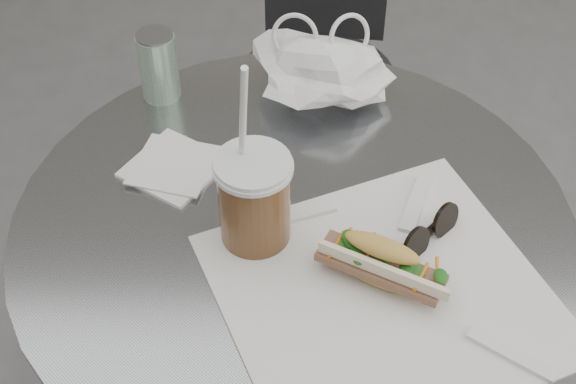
{
  "coord_description": "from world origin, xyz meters",
  "views": [
    {
      "loc": [
        -0.0,
        -0.53,
        1.53
      ],
      "look_at": [
        -0.01,
        0.2,
        0.79
      ],
      "focal_mm": 50.0,
      "sensor_mm": 36.0,
      "label": 1
    }
  ],
  "objects_px": {
    "iced_coffee": "(254,199)",
    "sunglasses": "(429,233)",
    "chair_far": "(317,110)",
    "drink_can": "(158,66)",
    "banh_mi": "(381,263)",
    "cafe_table": "(292,335)"
  },
  "relations": [
    {
      "from": "banh_mi",
      "to": "iced_coffee",
      "type": "distance_m",
      "value": 0.18
    },
    {
      "from": "sunglasses",
      "to": "iced_coffee",
      "type": "bearing_deg",
      "value": 132.7
    },
    {
      "from": "chair_far",
      "to": "sunglasses",
      "type": "xyz_separation_m",
      "value": [
        0.12,
        -0.8,
        0.45
      ]
    },
    {
      "from": "sunglasses",
      "to": "drink_can",
      "type": "distance_m",
      "value": 0.49
    },
    {
      "from": "cafe_table",
      "to": "banh_mi",
      "type": "distance_m",
      "value": 0.34
    },
    {
      "from": "chair_far",
      "to": "drink_can",
      "type": "xyz_separation_m",
      "value": [
        -0.26,
        -0.49,
        0.49
      ]
    },
    {
      "from": "iced_coffee",
      "to": "sunglasses",
      "type": "relative_size",
      "value": 3.17
    },
    {
      "from": "cafe_table",
      "to": "iced_coffee",
      "type": "xyz_separation_m",
      "value": [
        -0.05,
        -0.03,
        0.34
      ]
    },
    {
      "from": "chair_far",
      "to": "drink_can",
      "type": "height_order",
      "value": "drink_can"
    },
    {
      "from": "sunglasses",
      "to": "chair_far",
      "type": "bearing_deg",
      "value": 53.83
    },
    {
      "from": "banh_mi",
      "to": "sunglasses",
      "type": "xyz_separation_m",
      "value": [
        0.07,
        0.06,
        -0.02
      ]
    },
    {
      "from": "cafe_table",
      "to": "banh_mi",
      "type": "xyz_separation_m",
      "value": [
        0.11,
        -0.11,
        0.31
      ]
    },
    {
      "from": "banh_mi",
      "to": "drink_can",
      "type": "relative_size",
      "value": 1.83
    },
    {
      "from": "banh_mi",
      "to": "iced_coffee",
      "type": "bearing_deg",
      "value": -178.25
    },
    {
      "from": "banh_mi",
      "to": "drink_can",
      "type": "xyz_separation_m",
      "value": [
        -0.32,
        0.37,
        0.02
      ]
    },
    {
      "from": "chair_far",
      "to": "cafe_table",
      "type": "bearing_deg",
      "value": 92.7
    },
    {
      "from": "banh_mi",
      "to": "drink_can",
      "type": "bearing_deg",
      "value": 157.57
    },
    {
      "from": "sunglasses",
      "to": "drink_can",
      "type": "relative_size",
      "value": 0.81
    },
    {
      "from": "chair_far",
      "to": "sunglasses",
      "type": "relative_size",
      "value": 7.4
    },
    {
      "from": "cafe_table",
      "to": "sunglasses",
      "type": "relative_size",
      "value": 8.32
    },
    {
      "from": "chair_far",
      "to": "iced_coffee",
      "type": "relative_size",
      "value": 2.33
    },
    {
      "from": "iced_coffee",
      "to": "drink_can",
      "type": "relative_size",
      "value": 2.56
    }
  ]
}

